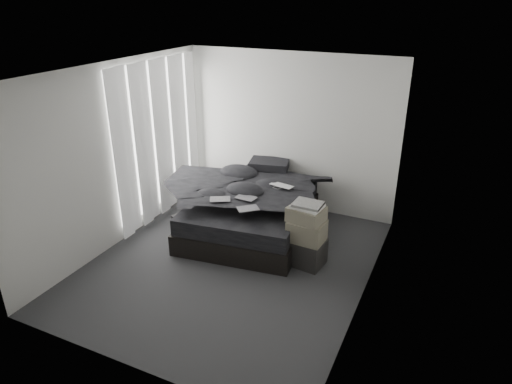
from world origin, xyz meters
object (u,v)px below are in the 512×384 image
at_px(bed, 252,220).
at_px(laptop, 280,182).
at_px(side_stand, 203,193).
at_px(box_lower, 305,251).

xyz_separation_m(bed, laptop, (0.41, 0.11, 0.67)).
distance_m(bed, laptop, 0.79).
distance_m(bed, side_stand, 1.02).
bearing_deg(box_lower, bed, 151.38).
bearing_deg(laptop, box_lower, -34.96).
height_order(bed, box_lower, box_lower).
relative_size(laptop, box_lower, 0.72).
xyz_separation_m(bed, box_lower, (1.09, -0.59, 0.03)).
relative_size(side_stand, box_lower, 1.38).
bearing_deg(side_stand, box_lower, -20.48).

